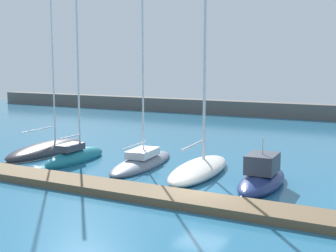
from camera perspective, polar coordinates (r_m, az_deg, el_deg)
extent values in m
plane|color=#236084|center=(24.94, 4.10, -8.58)|extent=(120.00, 120.00, 0.00)
cube|color=brown|center=(23.59, 2.61, -9.00)|extent=(37.69, 2.31, 0.41)
cube|color=#5B5651|center=(60.95, 18.97, 1.59)|extent=(108.00, 2.12, 1.88)
ellipsoid|color=#2D2D33|center=(37.68, -14.54, -2.84)|extent=(3.62, 8.94, 1.21)
ellipsoid|color=silver|center=(37.72, -14.53, -3.18)|extent=(3.65, 9.02, 0.12)
cylinder|color=silver|center=(37.97, -13.91, 9.15)|extent=(0.12, 0.12, 14.47)
cylinder|color=silver|center=(36.59, -15.64, -0.45)|extent=(0.39, 3.49, 0.08)
ellipsoid|color=#19707F|center=(34.00, -11.18, -3.88)|extent=(1.80, 6.30, 1.32)
cylinder|color=silver|center=(33.77, -10.88, 6.08)|extent=(0.14, 0.14, 10.41)
cylinder|color=silver|center=(33.26, -11.86, -1.30)|extent=(0.17, 2.17, 0.09)
cube|color=#333842|center=(33.40, -11.81, -2.54)|extent=(1.16, 2.07, 0.47)
ellipsoid|color=slate|center=(32.15, -3.16, -4.56)|extent=(3.28, 8.51, 0.91)
cylinder|color=silver|center=(31.63, -3.09, 8.76)|extent=(0.13, 0.13, 13.91)
cylinder|color=silver|center=(30.86, -4.08, -2.35)|extent=(0.50, 3.61, 0.09)
cube|color=silver|center=(32.09, -3.11, -3.30)|extent=(1.74, 2.83, 0.50)
ellipsoid|color=silver|center=(29.69, 3.79, -5.33)|extent=(3.35, 8.53, 1.04)
cylinder|color=silver|center=(29.80, 4.51, 9.87)|extent=(0.17, 0.17, 14.60)
cylinder|color=silver|center=(28.25, 3.03, -2.37)|extent=(0.46, 3.69, 0.12)
ellipsoid|color=navy|center=(27.30, 11.35, -6.67)|extent=(2.47, 6.55, 1.08)
cube|color=#333842|center=(27.05, 11.41, -4.47)|extent=(1.69, 2.29, 1.06)
cube|color=black|center=(27.92, 11.90, -3.77)|extent=(1.45, 0.62, 0.59)
cylinder|color=silver|center=(26.86, 11.47, -2.40)|extent=(0.08, 0.08, 0.92)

